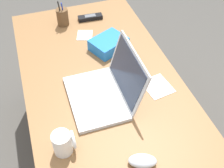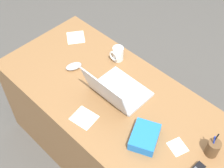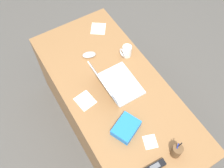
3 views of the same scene
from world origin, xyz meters
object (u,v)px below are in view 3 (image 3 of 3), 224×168
coffee_mug_white (126,51)px  cordless_phone (155,167)px  pen_holder (177,151)px  snack_bag (126,128)px  computer_mouse (89,55)px  laptop (116,84)px

coffee_mug_white → cordless_phone: (-0.84, 0.33, -0.04)m
pen_holder → snack_bag: pen_holder is taller
computer_mouse → coffee_mug_white: (-0.15, -0.26, 0.03)m
cordless_phone → pen_holder: (0.00, -0.17, 0.04)m
coffee_mug_white → cordless_phone: 0.91m
laptop → cordless_phone: (-0.63, 0.10, -0.03)m
computer_mouse → pen_holder: (-0.99, -0.10, 0.03)m
coffee_mug_white → computer_mouse: bearing=60.8°
laptop → cordless_phone: bearing=171.0°
computer_mouse → cordless_phone: size_ratio=0.72×
cordless_phone → snack_bag: (0.30, 0.02, 0.02)m
cordless_phone → pen_holder: bearing=-88.6°
computer_mouse → coffee_mug_white: coffee_mug_white is taller
coffee_mug_white → snack_bag: coffee_mug_white is taller
snack_bag → computer_mouse: bearing=-7.4°
coffee_mug_white → snack_bag: bearing=146.9°
laptop → coffee_mug_white: (0.21, -0.23, 0.00)m
coffee_mug_white → pen_holder: 0.86m
laptop → snack_bag: bearing=159.9°
laptop → cordless_phone: 0.64m
cordless_phone → pen_holder: 0.17m
cordless_phone → pen_holder: pen_holder is taller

